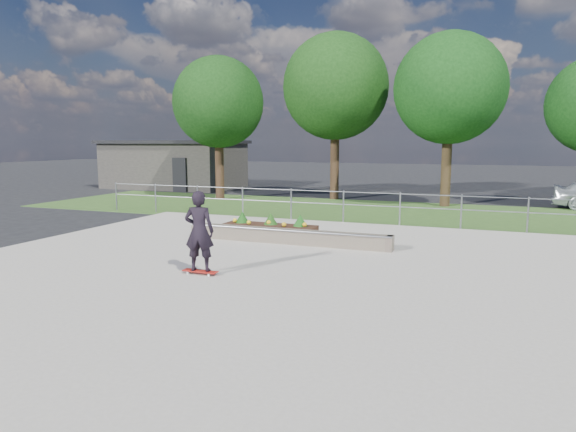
% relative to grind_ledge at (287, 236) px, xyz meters
% --- Properties ---
extents(ground, '(120.00, 120.00, 0.00)m').
position_rel_grind_ledge_xyz_m(ground, '(0.48, -3.14, -0.26)').
color(ground, black).
rests_on(ground, ground).
extents(grass_verge, '(30.00, 8.00, 0.02)m').
position_rel_grind_ledge_xyz_m(grass_verge, '(0.48, 7.86, -0.25)').
color(grass_verge, '#315321').
rests_on(grass_verge, ground).
extents(concrete_slab, '(15.00, 15.00, 0.06)m').
position_rel_grind_ledge_xyz_m(concrete_slab, '(0.48, -3.14, -0.23)').
color(concrete_slab, '#A59E93').
rests_on(concrete_slab, ground).
extents(fence, '(20.06, 0.06, 1.20)m').
position_rel_grind_ledge_xyz_m(fence, '(0.48, 4.36, 0.51)').
color(fence, '#94969C').
rests_on(fence, ground).
extents(building, '(8.40, 5.40, 3.00)m').
position_rel_grind_ledge_xyz_m(building, '(-13.52, 14.85, 1.25)').
color(building, '#302D2A').
rests_on(building, ground).
extents(tree_far_left, '(4.55, 4.55, 7.15)m').
position_rel_grind_ledge_xyz_m(tree_far_left, '(-7.52, 9.86, 4.59)').
color(tree_far_left, '#301D13').
rests_on(tree_far_left, ground).
extents(tree_mid_left, '(5.25, 5.25, 8.25)m').
position_rel_grind_ledge_xyz_m(tree_mid_left, '(-2.02, 11.86, 5.34)').
color(tree_mid_left, black).
rests_on(tree_mid_left, ground).
extents(tree_mid_right, '(4.90, 4.90, 7.70)m').
position_rel_grind_ledge_xyz_m(tree_mid_right, '(3.48, 10.86, 4.97)').
color(tree_mid_right, black).
rests_on(tree_mid_right, ground).
extents(grind_ledge, '(6.00, 0.44, 0.43)m').
position_rel_grind_ledge_xyz_m(grind_ledge, '(0.00, 0.00, 0.00)').
color(grind_ledge, brown).
rests_on(grind_ledge, concrete_slab).
extents(planter_bed, '(3.00, 1.20, 0.61)m').
position_rel_grind_ledge_xyz_m(planter_bed, '(-1.15, 1.34, -0.02)').
color(planter_bed, black).
rests_on(planter_bed, concrete_slab).
extents(skateboarder, '(0.80, 0.56, 1.83)m').
position_rel_grind_ledge_xyz_m(skateboarder, '(-0.50, -3.89, 0.74)').
color(skateboarder, silver).
rests_on(skateboarder, concrete_slab).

